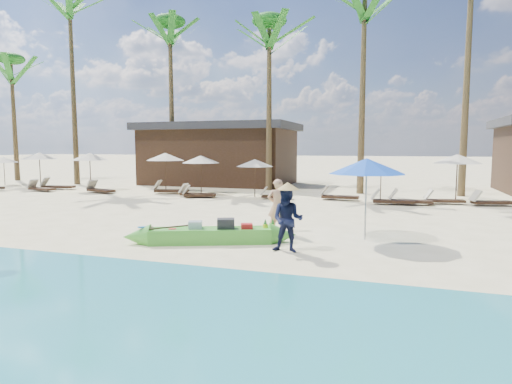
% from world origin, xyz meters
% --- Properties ---
extents(ground, '(240.00, 240.00, 0.00)m').
position_xyz_m(ground, '(0.00, 0.00, 0.00)').
color(ground, '#FDEDBB').
rests_on(ground, ground).
extents(wet_sand_strip, '(240.00, 4.50, 0.01)m').
position_xyz_m(wet_sand_strip, '(0.00, -5.00, 0.00)').
color(wet_sand_strip, tan).
rests_on(wet_sand_strip, ground).
extents(green_canoe, '(5.04, 2.29, 0.67)m').
position_xyz_m(green_canoe, '(-0.73, -0.27, 0.23)').
color(green_canoe, '#50BC39').
rests_on(green_canoe, ground).
extents(tourist, '(0.70, 0.57, 1.67)m').
position_xyz_m(tourist, '(0.64, 1.65, 0.83)').
color(tourist, tan).
rests_on(tourist, ground).
extents(vendor_green, '(0.81, 0.64, 1.64)m').
position_xyz_m(vendor_green, '(1.52, -0.60, 0.82)').
color(vendor_green, '#141937').
rests_on(vendor_green, ground).
extents(blue_umbrella, '(2.16, 2.16, 2.32)m').
position_xyz_m(blue_umbrella, '(3.28, 1.51, 2.10)').
color(blue_umbrella, '#99999E').
rests_on(blue_umbrella, ground).
extents(resort_parasol_0, '(1.89, 1.89, 1.94)m').
position_xyz_m(resort_parasol_0, '(-21.80, 11.83, 1.75)').
color(resort_parasol_0, '#341E15').
rests_on(resort_parasol_0, ground).
extents(resort_parasol_1, '(2.22, 2.22, 2.28)m').
position_xyz_m(resort_parasol_1, '(-18.26, 11.43, 2.06)').
color(resort_parasol_1, '#341E15').
rests_on(resort_parasol_1, ground).
extents(lounger_1_right, '(2.09, 1.18, 0.68)m').
position_xyz_m(lounger_1_right, '(-16.06, 10.44, 0.23)').
color(lounger_1_right, '#341E15').
rests_on(lounger_1_right, ground).
extents(resort_parasol_2, '(2.22, 2.22, 2.29)m').
position_xyz_m(resort_parasol_2, '(-13.57, 10.59, 2.06)').
color(resort_parasol_2, '#341E15').
rests_on(resort_parasol_2, ground).
extents(lounger_2_left, '(1.89, 0.78, 0.62)m').
position_xyz_m(lounger_2_left, '(-16.14, 9.26, 0.21)').
color(lounger_2_left, '#341E15').
rests_on(lounger_2_left, ground).
extents(resort_parasol_3, '(2.23, 2.23, 2.30)m').
position_xyz_m(resort_parasol_3, '(-8.81, 11.28, 2.07)').
color(resort_parasol_3, '#341E15').
rests_on(resort_parasol_3, ground).
extents(lounger_3_left, '(2.00, 1.04, 0.65)m').
position_xyz_m(lounger_3_left, '(-12.15, 9.56, 0.22)').
color(lounger_3_left, '#341E15').
rests_on(lounger_3_left, ground).
extents(lounger_3_right, '(2.08, 1.04, 0.68)m').
position_xyz_m(lounger_3_right, '(-8.11, 10.45, 0.23)').
color(lounger_3_right, '#341E15').
rests_on(lounger_3_right, ground).
extents(resort_parasol_4, '(2.10, 2.10, 2.17)m').
position_xyz_m(resort_parasol_4, '(-6.31, 10.86, 1.95)').
color(resort_parasol_4, '#341E15').
rests_on(resort_parasol_4, ground).
extents(lounger_4_left, '(1.80, 1.02, 0.58)m').
position_xyz_m(lounger_4_left, '(-5.73, 9.19, 0.19)').
color(lounger_4_left, '#341E15').
rests_on(lounger_4_left, ground).
extents(lounger_4_right, '(1.85, 0.64, 0.62)m').
position_xyz_m(lounger_4_right, '(-6.04, 9.44, 0.21)').
color(lounger_4_right, '#341E15').
rests_on(lounger_4_right, ground).
extents(resort_parasol_5, '(1.94, 1.94, 2.00)m').
position_xyz_m(resort_parasol_5, '(-3.01, 10.49, 1.80)').
color(resort_parasol_5, '#341E15').
rests_on(resort_parasol_5, ground).
extents(lounger_5_left, '(1.69, 0.74, 0.56)m').
position_xyz_m(lounger_5_left, '(-1.74, 9.87, 0.19)').
color(lounger_5_left, '#341E15').
rests_on(lounger_5_left, ground).
extents(resort_parasol_6, '(1.79, 1.79, 1.85)m').
position_xyz_m(resort_parasol_6, '(3.39, 10.25, 1.67)').
color(resort_parasol_6, '#341E15').
rests_on(resort_parasol_6, ground).
extents(lounger_6_left, '(1.90, 0.61, 0.64)m').
position_xyz_m(lounger_6_left, '(1.33, 10.50, 0.22)').
color(lounger_6_left, '#341E15').
rests_on(lounger_6_left, ground).
extents(lounger_6_right, '(1.96, 0.73, 0.65)m').
position_xyz_m(lounger_6_right, '(3.86, 9.52, 0.22)').
color(lounger_6_right, '#341E15').
rests_on(lounger_6_right, ground).
extents(resort_parasol_7, '(2.23, 2.23, 2.30)m').
position_xyz_m(resort_parasol_7, '(6.83, 11.46, 2.07)').
color(resort_parasol_7, '#341E15').
rests_on(resort_parasol_7, ground).
extents(lounger_7_left, '(1.96, 0.75, 0.65)m').
position_xyz_m(lounger_7_left, '(4.63, 9.73, 0.22)').
color(lounger_7_left, '#341E15').
rests_on(lounger_7_left, ground).
extents(lounger_7_right, '(1.85, 0.82, 0.61)m').
position_xyz_m(lounger_7_right, '(6.14, 10.51, 0.20)').
color(lounger_7_right, '#341E15').
rests_on(lounger_7_right, ground).
extents(lounger_8_left, '(1.93, 1.02, 0.63)m').
position_xyz_m(lounger_8_left, '(8.10, 10.48, 0.21)').
color(lounger_8_left, '#341E15').
rests_on(lounger_8_left, ground).
extents(palm_0, '(2.08, 2.08, 9.90)m').
position_xyz_m(palm_0, '(-24.62, 15.48, 8.11)').
color(palm_0, brown).
rests_on(palm_0, ground).
extents(palm_1, '(2.08, 2.08, 13.60)m').
position_xyz_m(palm_1, '(-17.59, 14.06, 10.82)').
color(palm_1, brown).
rests_on(palm_1, ground).
extents(palm_2, '(2.08, 2.08, 11.33)m').
position_xyz_m(palm_2, '(-10.45, 15.08, 9.18)').
color(palm_2, brown).
rests_on(palm_2, ground).
extents(palm_3, '(2.08, 2.08, 10.52)m').
position_xyz_m(palm_3, '(-3.36, 14.27, 8.58)').
color(palm_3, brown).
rests_on(palm_3, ground).
extents(palm_4, '(2.08, 2.08, 11.70)m').
position_xyz_m(palm_4, '(2.15, 14.01, 9.45)').
color(palm_4, brown).
rests_on(palm_4, ground).
extents(pavilion_west, '(10.80, 6.60, 4.30)m').
position_xyz_m(pavilion_west, '(-8.00, 17.50, 2.19)').
color(pavilion_west, '#341E15').
rests_on(pavilion_west, ground).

